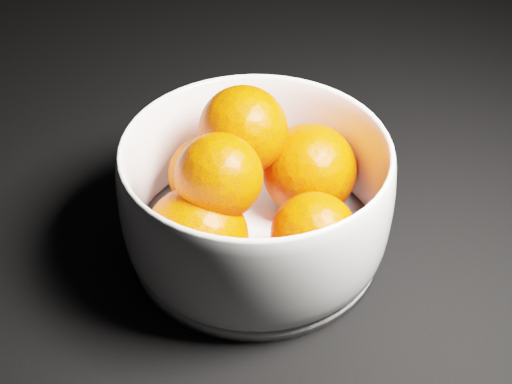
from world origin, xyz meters
name	(u,v)px	position (x,y,z in m)	size (l,w,h in m)	color
bowl	(256,197)	(-0.25, 0.25, 0.06)	(0.23, 0.23, 0.11)	white
orange_pile	(250,187)	(-0.25, 0.25, 0.06)	(0.20, 0.18, 0.12)	#FF3E00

